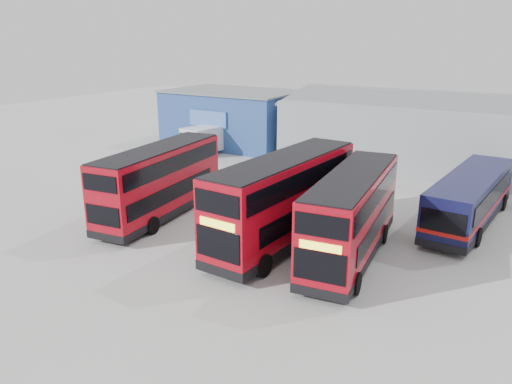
% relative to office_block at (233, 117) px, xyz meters
% --- Properties ---
extents(ground_plane, '(120.00, 120.00, 0.00)m').
position_rel_office_block_xyz_m(ground_plane, '(14.00, -17.99, -2.58)').
color(ground_plane, '#9D9D98').
rests_on(ground_plane, ground).
extents(office_block, '(12.30, 8.32, 5.12)m').
position_rel_office_block_xyz_m(office_block, '(0.00, 0.00, 0.00)').
color(office_block, navy).
rests_on(office_block, ground).
extents(maintenance_shed, '(30.50, 12.00, 5.89)m').
position_rel_office_block_xyz_m(maintenance_shed, '(22.00, 2.01, 0.02)').
color(maintenance_shed, gray).
rests_on(maintenance_shed, ground).
extents(double_decker_left, '(3.46, 9.90, 4.11)m').
position_rel_office_block_xyz_m(double_decker_left, '(7.86, -19.31, -0.54)').
color(double_decker_left, '#A00916').
rests_on(double_decker_left, ground).
extents(double_decker_centre, '(3.14, 10.68, 4.46)m').
position_rel_office_block_xyz_m(double_decker_centre, '(15.75, -19.09, -0.36)').
color(double_decker_centre, '#A00916').
rests_on(double_decker_centre, ground).
extents(double_decker_right, '(3.48, 9.94, 4.12)m').
position_rel_office_block_xyz_m(double_decker_right, '(19.26, -18.98, -0.53)').
color(double_decker_right, '#A00916').
rests_on(double_decker_right, ground).
extents(single_decker_blue, '(3.19, 10.71, 2.86)m').
position_rel_office_block_xyz_m(single_decker_blue, '(23.26, -11.40, -1.16)').
color(single_decker_blue, '#0C1338').
rests_on(single_decker_blue, ground).
extents(panel_van, '(3.04, 5.83, 2.43)m').
position_rel_office_block_xyz_m(panel_van, '(0.42, -4.27, -1.22)').
color(panel_van, silver).
rests_on(panel_van, ground).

